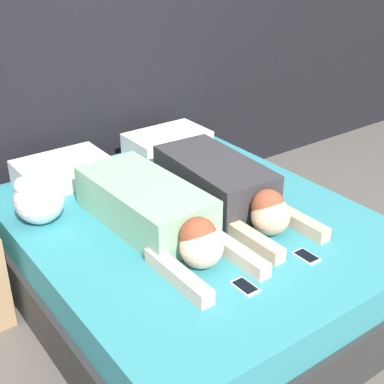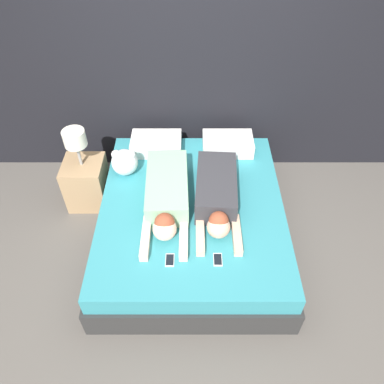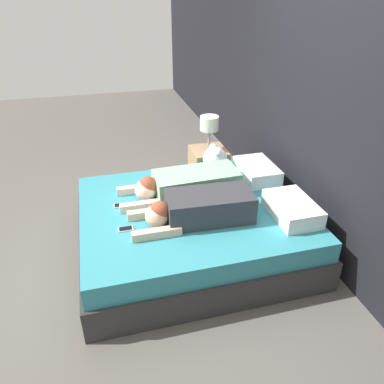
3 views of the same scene
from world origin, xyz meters
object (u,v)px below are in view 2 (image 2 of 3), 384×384
Objects in this scene: pillow_head_right at (228,144)px; cell_phone_left at (170,260)px; person_left at (167,195)px; person_right at (217,195)px; nightstand at (86,179)px; plush_toy at (125,162)px; pillow_head_left at (156,144)px; bed at (192,221)px; cell_phone_right at (218,260)px.

cell_phone_left is at bearing -111.34° from pillow_head_right.
person_right reaches higher than person_left.
cell_phone_left is at bearing -50.41° from nightstand.
person_right is at bearing -0.12° from person_left.
person_left is 0.61m from plush_toy.
pillow_head_left is at bearing 100.70° from person_left.
pillow_head_right is 1.54m from nightstand.
pillow_head_left is 0.46m from plush_toy.
bed is 0.87m from plush_toy.
cell_phone_right is 0.13× the size of nightstand.
pillow_head_left is 0.57× the size of nightstand.
cell_phone_left is (-0.18, -0.63, 0.25)m from bed.
cell_phone_left is at bearing -105.82° from bed.
bed is at bearing -0.24° from person_left.
cell_phone_left is at bearing -82.01° from pillow_head_left.
nightstand reaches higher than person_left.
cell_phone_right is at bearing 0.71° from cell_phone_left.
person_right is 0.75m from cell_phone_left.
bed is 0.42m from person_right.
pillow_head_right is 0.49× the size of person_right.
bed is 7.50× the size of plush_toy.
nightstand reaches higher than plush_toy.
pillow_head_left reaches higher than cell_phone_right.
person_right is at bearing -52.94° from pillow_head_left.
bed is 0.70m from cell_phone_left.
cell_phone_right is at bearing -96.86° from pillow_head_right.
pillow_head_left reaches higher than cell_phone_left.
bed is 2.20× the size of nightstand.
plush_toy reaches higher than pillow_head_left.
plush_toy reaches higher than bed.
bed is 0.42m from person_left.
pillow_head_left is at bearing 52.19° from plush_toy.
person_right is 3.89× the size of plush_toy.
bed is at bearing 179.99° from person_right.
bed is at bearing -115.43° from pillow_head_right.
pillow_head_left is 0.83m from nightstand.
pillow_head_left is 1.00m from person_right.
cell_phone_right is (-0.01, -0.62, -0.11)m from person_right.
person_right is 0.98m from plush_toy.
nightstand is (-1.34, 0.51, -0.29)m from person_right.
cell_phone_left is 1.00× the size of cell_phone_right.
person_right reaches higher than pillow_head_left.
bed is 3.90× the size of pillow_head_right.
pillow_head_right is 1.53m from cell_phone_left.
person_right is 0.63m from cell_phone_right.
cell_phone_left is (-0.56, -1.42, -0.07)m from pillow_head_right.
person_left is 1.08× the size of person_right.
pillow_head_right is 1.43m from cell_phone_right.
pillow_head_right is at bearing 68.66° from cell_phone_left.
person_left is at bearing 94.52° from cell_phone_left.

